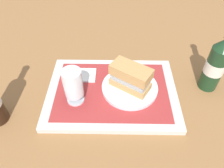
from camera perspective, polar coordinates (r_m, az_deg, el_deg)
name	(u,v)px	position (r m, az deg, el deg)	size (l,w,h in m)	color
ground_plane	(112,94)	(0.75, 0.00, -2.66)	(3.00, 3.00, 0.00)	olive
tray	(112,92)	(0.74, 0.00, -2.15)	(0.44, 0.32, 0.02)	silver
placemat	(112,90)	(0.73, 0.00, -1.60)	(0.38, 0.27, 0.00)	#9E2D2D
plate	(130,88)	(0.73, 4.73, -0.94)	(0.19, 0.19, 0.01)	white
sandwich	(130,77)	(0.70, 4.73, 1.98)	(0.14, 0.12, 0.08)	tan
beer_glass	(73,86)	(0.66, -10.25, -0.42)	(0.06, 0.06, 0.12)	silver
napkin_folded	(83,75)	(0.79, -7.64, 2.36)	(0.09, 0.07, 0.01)	white
second_bottle	(216,64)	(0.78, 25.96, 4.85)	(0.07, 0.07, 0.27)	#19381E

